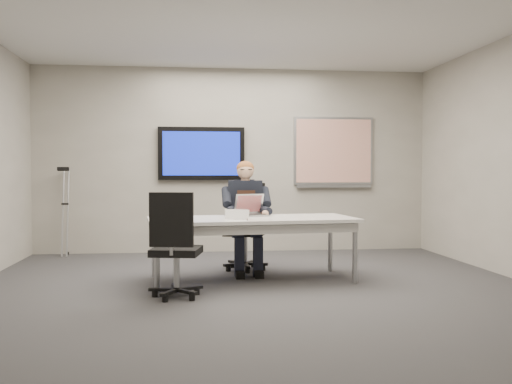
{
  "coord_description": "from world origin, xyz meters",
  "views": [
    {
      "loc": [
        -0.68,
        -5.72,
        1.22
      ],
      "look_at": [
        0.08,
        0.79,
        0.99
      ],
      "focal_mm": 40.0,
      "sensor_mm": 36.0,
      "label": 1
    }
  ],
  "objects": [
    {
      "name": "floor",
      "position": [
        0.0,
        0.0,
        0.0
      ],
      "size": [
        6.0,
        6.0,
        0.02
      ],
      "primitive_type": "cube",
      "color": "#333335",
      "rests_on": "ground"
    },
    {
      "name": "wall_front",
      "position": [
        0.0,
        -3.0,
        1.4
      ],
      "size": [
        6.0,
        0.02,
        2.8
      ],
      "primitive_type": "cube",
      "color": "gray",
      "rests_on": "ground"
    },
    {
      "name": "pen",
      "position": [
        -0.07,
        0.3,
        0.71
      ],
      "size": [
        0.02,
        0.13,
        0.01
      ],
      "primitive_type": "cylinder",
      "rotation": [
        0.0,
        1.57,
        1.51
      ],
      "color": "black",
      "rests_on": "conference_table"
    },
    {
      "name": "office_chair_far",
      "position": [
        0.02,
        1.36,
        0.34
      ],
      "size": [
        0.64,
        0.64,
        1.08
      ],
      "rotation": [
        0.0,
        0.0,
        -0.28
      ],
      "color": "black",
      "rests_on": "ground"
    },
    {
      "name": "ceiling",
      "position": [
        0.0,
        0.0,
        2.8
      ],
      "size": [
        6.0,
        6.0,
        0.02
      ],
      "primitive_type": "cube",
      "color": "silver",
      "rests_on": "wall_back"
    },
    {
      "name": "crutch",
      "position": [
        -2.48,
        2.81,
        0.66
      ],
      "size": [
        0.35,
        0.55,
        1.35
      ],
      "primitive_type": null,
      "rotation": [
        -0.17,
        0.0,
        0.37
      ],
      "color": "#ADAFB5",
      "rests_on": "ground"
    },
    {
      "name": "name_tent",
      "position": [
        -0.17,
        0.46,
        0.76
      ],
      "size": [
        0.28,
        0.17,
        0.11
      ],
      "primitive_type": null,
      "rotation": [
        0.0,
        0.0,
        -0.41
      ],
      "color": "white",
      "rests_on": "conference_table"
    },
    {
      "name": "tv_display",
      "position": [
        -0.5,
        2.95,
        1.5
      ],
      "size": [
        1.3,
        0.09,
        0.8
      ],
      "color": "black",
      "rests_on": "wall_back"
    },
    {
      "name": "whiteboard",
      "position": [
        1.55,
        2.97,
        1.53
      ],
      "size": [
        1.25,
        0.08,
        1.1
      ],
      "color": "#94979C",
      "rests_on": "wall_back"
    },
    {
      "name": "laptop",
      "position": [
        0.02,
        0.89,
        0.77
      ],
      "size": [
        0.42,
        0.44,
        0.25
      ],
      "rotation": [
        0.0,
        0.0,
        0.33
      ],
      "color": "#B5B5B7",
      "rests_on": "conference_table"
    },
    {
      "name": "seated_person",
      "position": [
        0.0,
        1.11,
        0.55
      ],
      "size": [
        0.44,
        0.75,
        1.36
      ],
      "rotation": [
        0.0,
        0.0,
        -0.08
      ],
      "color": "#1B1F2E",
      "rests_on": "office_chair_far"
    },
    {
      "name": "wall_back",
      "position": [
        0.0,
        3.0,
        1.4
      ],
      "size": [
        6.0,
        0.02,
        2.8
      ],
      "primitive_type": "cube",
      "color": "gray",
      "rests_on": "ground"
    },
    {
      "name": "office_chair_near",
      "position": [
        -0.82,
        -0.2,
        0.32
      ],
      "size": [
        0.57,
        0.57,
        1.03
      ],
      "rotation": [
        0.0,
        0.0,
        2.95
      ],
      "color": "black",
      "rests_on": "ground"
    },
    {
      "name": "conference_table",
      "position": [
        0.01,
        0.62,
        0.63
      ],
      "size": [
        2.38,
        1.17,
        0.71
      ],
      "rotation": [
        0.0,
        0.0,
        0.1
      ],
      "color": "white",
      "rests_on": "ground"
    }
  ]
}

